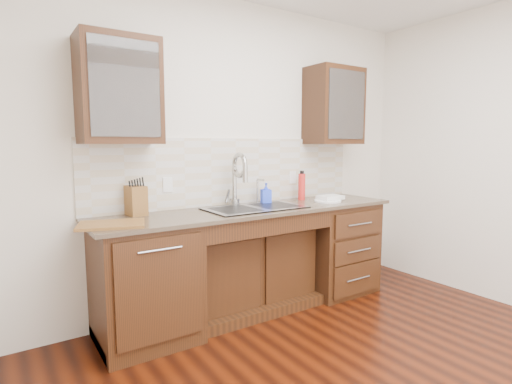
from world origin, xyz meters
TOP-DOWN VIEW (x-y plane):
  - wall_back at (0.00, 1.80)m, footprint 4.00×0.10m
  - base_cabinet_left at (-0.95, 1.44)m, footprint 0.70×0.62m
  - base_cabinet_center at (0.00, 1.53)m, footprint 1.20×0.44m
  - base_cabinet_right at (0.95, 1.44)m, footprint 0.70×0.62m
  - countertop at (0.00, 1.43)m, footprint 2.70×0.65m
  - backsplash at (0.00, 1.74)m, footprint 2.70×0.02m
  - sink at (0.00, 1.41)m, footprint 0.84×0.46m
  - faucet at (-0.07, 1.64)m, footprint 0.04×0.04m
  - filter_tap at (0.18, 1.65)m, footprint 0.02×0.02m
  - upper_cabinet_left at (-1.05, 1.58)m, footprint 0.55×0.34m
  - upper_cabinet_right at (1.05, 1.58)m, footprint 0.55×0.34m
  - outlet_left at (-0.65, 1.73)m, footprint 0.08×0.01m
  - outlet_right at (0.65, 1.73)m, footprint 0.08×0.01m
  - soap_bottle at (0.23, 1.58)m, footprint 0.11×0.11m
  - water_bottle at (0.66, 1.60)m, footprint 0.08×0.08m
  - plate at (0.79, 1.36)m, footprint 0.33×0.33m
  - dish_towel at (0.85, 1.39)m, footprint 0.23×0.17m
  - knife_block at (-0.94, 1.66)m, footprint 0.14×0.21m
  - cutting_board at (-1.20, 1.33)m, footprint 0.49×0.41m
  - cup_left_a at (-1.15, 1.58)m, footprint 0.17×0.17m
  - cup_left_b at (-0.90, 1.58)m, footprint 0.11×0.11m
  - cup_right_a at (0.94, 1.58)m, footprint 0.17×0.17m
  - cup_right_b at (1.16, 1.58)m, footprint 0.13×0.13m

SIDE VIEW (x-z plane):
  - base_cabinet_center at x=0.00m, z-range 0.00..0.70m
  - base_cabinet_left at x=-0.95m, z-range 0.00..0.88m
  - base_cabinet_right at x=0.95m, z-range 0.00..0.88m
  - sink at x=0.00m, z-range 0.73..0.92m
  - countertop at x=0.00m, z-range 0.88..0.91m
  - plate at x=0.79m, z-range 0.91..0.92m
  - cutting_board at x=-1.20m, z-range 0.91..0.93m
  - dish_towel at x=0.85m, z-range 0.93..0.96m
  - soap_bottle at x=0.23m, z-range 0.91..1.10m
  - knife_block at x=-0.94m, z-range 0.91..1.13m
  - filter_tap at x=0.18m, z-range 0.91..1.15m
  - water_bottle at x=0.66m, z-range 0.91..1.16m
  - faucet at x=-0.07m, z-range 0.91..1.31m
  - outlet_left at x=-0.65m, z-range 1.06..1.18m
  - outlet_right at x=0.65m, z-range 1.06..1.18m
  - backsplash at x=0.00m, z-range 0.91..1.50m
  - wall_back at x=0.00m, z-range 0.00..2.70m
  - cup_left_b at x=-0.90m, z-range 1.72..1.82m
  - cup_right_b at x=1.16m, z-range 1.72..1.82m
  - cup_left_a at x=-1.15m, z-range 1.72..1.83m
  - cup_right_a at x=0.94m, z-range 1.72..1.83m
  - upper_cabinet_left at x=-1.05m, z-range 1.45..2.20m
  - upper_cabinet_right at x=1.05m, z-range 1.45..2.20m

